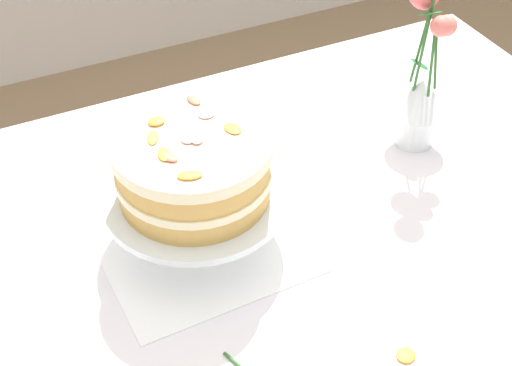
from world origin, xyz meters
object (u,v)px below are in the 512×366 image
at_px(layer_cake, 193,166).
at_px(flower_vase, 422,79).
at_px(cake_stand, 196,201).
at_px(dining_table, 297,282).

bearing_deg(layer_cake, flower_vase, 8.36).
bearing_deg(cake_stand, flower_vase, 8.37).
relative_size(cake_stand, layer_cake, 1.20).
bearing_deg(flower_vase, dining_table, -155.01).
xyz_separation_m(dining_table, cake_stand, (-0.14, 0.08, 0.17)).
bearing_deg(cake_stand, layer_cake, 154.62).
height_order(cake_stand, layer_cake, layer_cake).
bearing_deg(layer_cake, cake_stand, -25.38).
height_order(dining_table, flower_vase, flower_vase).
relative_size(cake_stand, flower_vase, 0.80).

